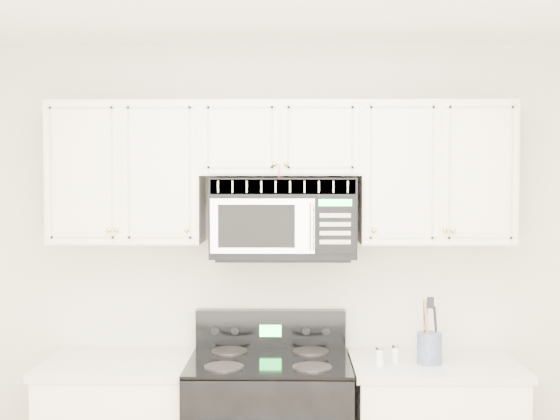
{
  "coord_description": "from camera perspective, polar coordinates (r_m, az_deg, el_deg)",
  "views": [
    {
      "loc": [
        0.06,
        -2.57,
        1.89
      ],
      "look_at": [
        0.0,
        1.3,
        1.71
      ],
      "focal_mm": 50.0,
      "sensor_mm": 36.0,
      "label": 1
    }
  ],
  "objects": [
    {
      "name": "room",
      "position": [
        2.64,
        -0.44,
        -10.22
      ],
      "size": [
        3.51,
        3.51,
        2.61
      ],
      "color": "olive",
      "rests_on": "ground"
    },
    {
      "name": "upper_cabinets",
      "position": [
        4.16,
        0.06,
        3.27
      ],
      "size": [
        2.44,
        0.37,
        0.75
      ],
      "color": "silver",
      "rests_on": "ground"
    },
    {
      "name": "microwave",
      "position": [
        4.13,
        0.23,
        -0.53
      ],
      "size": [
        0.76,
        0.43,
        0.42
      ],
      "color": "black",
      "rests_on": "ground"
    },
    {
      "name": "utensil_crock",
      "position": [
        4.11,
        10.87,
        -9.79
      ],
      "size": [
        0.13,
        0.13,
        0.34
      ],
      "color": "slate",
      "rests_on": "base_cabinet_right"
    },
    {
      "name": "shaker_salt",
      "position": [
        4.12,
        8.44,
        -10.33
      ],
      "size": [
        0.04,
        0.04,
        0.09
      ],
      "color": "white",
      "rests_on": "base_cabinet_right"
    },
    {
      "name": "shaker_pepper",
      "position": [
        4.02,
        7.3,
        -10.56
      ],
      "size": [
        0.04,
        0.04,
        0.1
      ],
      "color": "white",
      "rests_on": "base_cabinet_right"
    }
  ]
}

